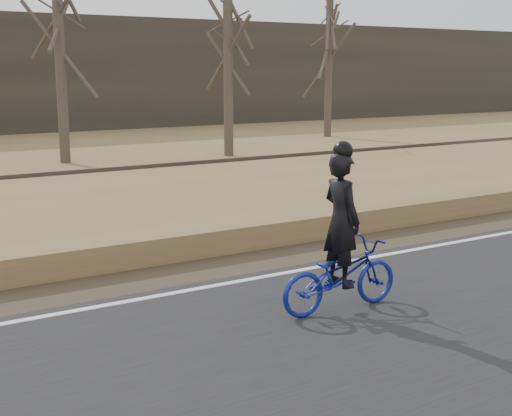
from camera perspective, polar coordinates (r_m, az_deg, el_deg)
ground at (r=9.60m, az=-16.85°, el=-9.12°), size 120.00×120.00×0.00m
road at (r=7.38m, az=-11.53°, el=-14.92°), size 120.00×6.00×0.06m
edge_line at (r=9.77m, az=-17.19°, el=-8.39°), size 120.00×0.12×0.01m
shoulder at (r=10.70m, az=-18.57°, el=-7.01°), size 120.00×1.60×0.04m
cyclist at (r=9.51m, az=6.78°, el=-3.94°), size 1.83×0.68×2.27m
bare_tree_center at (r=25.73m, az=-15.45°, el=12.45°), size 0.36×0.36×8.06m
bare_tree_right at (r=26.88m, az=-2.24°, el=11.57°), size 0.36×0.36×6.95m
bare_tree_far_right at (r=34.86m, az=5.86°, el=12.17°), size 0.36×0.36×7.88m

